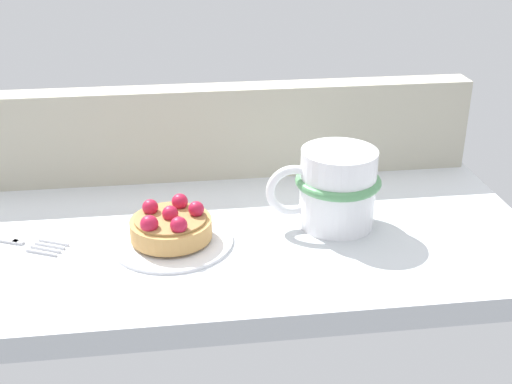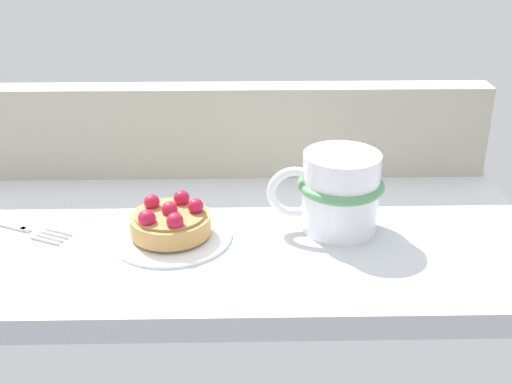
{
  "view_description": "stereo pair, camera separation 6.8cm",
  "coord_description": "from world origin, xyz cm",
  "px_view_note": "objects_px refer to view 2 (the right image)",
  "views": [
    {
      "loc": [
        -2.4,
        -62.6,
        33.69
      ],
      "look_at": [
        5.66,
        -1.47,
        4.8
      ],
      "focal_mm": 46.21,
      "sensor_mm": 36.0,
      "label": 1
    },
    {
      "loc": [
        4.38,
        -63.11,
        33.69
      ],
      "look_at": [
        5.66,
        -1.47,
        4.8
      ],
      "focal_mm": 46.21,
      "sensor_mm": 36.0,
      "label": 2
    }
  ],
  "objects_px": {
    "raspberry_tart": "(170,221)",
    "dessert_fork": "(7,224)",
    "dessert_plate": "(171,235)",
    "coffee_mug": "(338,191)"
  },
  "relations": [
    {
      "from": "raspberry_tart",
      "to": "coffee_mug",
      "type": "xyz_separation_m",
      "value": [
        0.18,
        0.02,
        0.02
      ]
    },
    {
      "from": "raspberry_tart",
      "to": "dessert_plate",
      "type": "bearing_deg",
      "value": 77.82
    },
    {
      "from": "dessert_fork",
      "to": "raspberry_tart",
      "type": "bearing_deg",
      "value": -9.17
    },
    {
      "from": "dessert_plate",
      "to": "coffee_mug",
      "type": "height_order",
      "value": "coffee_mug"
    },
    {
      "from": "dessert_plate",
      "to": "raspberry_tart",
      "type": "distance_m",
      "value": 0.02
    },
    {
      "from": "dessert_plate",
      "to": "dessert_fork",
      "type": "bearing_deg",
      "value": 170.9
    },
    {
      "from": "raspberry_tart",
      "to": "dessert_fork",
      "type": "bearing_deg",
      "value": 170.83
    },
    {
      "from": "raspberry_tart",
      "to": "coffee_mug",
      "type": "bearing_deg",
      "value": 6.07
    },
    {
      "from": "raspberry_tart",
      "to": "coffee_mug",
      "type": "distance_m",
      "value": 0.18
    },
    {
      "from": "dessert_plate",
      "to": "dessert_fork",
      "type": "distance_m",
      "value": 0.18
    }
  ]
}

